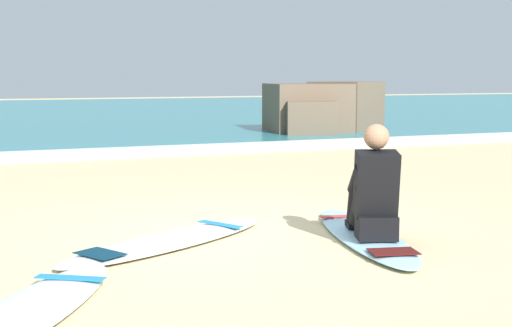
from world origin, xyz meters
TOP-DOWN VIEW (x-y plane):
  - ground_plane at (0.00, 0.00)m, footprint 80.00×80.00m
  - sea at (0.00, 20.45)m, footprint 80.00×28.00m
  - breaking_foam at (0.00, 6.75)m, footprint 80.00×0.90m
  - surfboard_main at (1.05, -0.52)m, footprint 1.06×2.40m
  - surfer_seated at (1.01, -0.72)m, footprint 0.55×0.77m
  - surfboard_spare_near at (-0.58, -0.09)m, footprint 2.26×1.57m
  - surfboard_spare_far at (-1.85, -1.54)m, footprint 1.60×2.11m
  - rock_outcrop_distant at (5.87, 9.49)m, footprint 3.28×3.07m

SIDE VIEW (x-z plane):
  - ground_plane at x=0.00m, z-range 0.00..0.00m
  - surfboard_main at x=1.05m, z-range 0.00..0.07m
  - surfboard_spare_near at x=-0.58m, z-range 0.00..0.07m
  - surfboard_spare_far at x=-1.85m, z-range 0.00..0.07m
  - sea at x=0.00m, z-range 0.00..0.10m
  - breaking_foam at x=0.00m, z-range 0.00..0.11m
  - surfer_seated at x=1.01m, z-range -0.04..0.91m
  - rock_outcrop_distant at x=5.87m, z-range -0.08..1.19m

